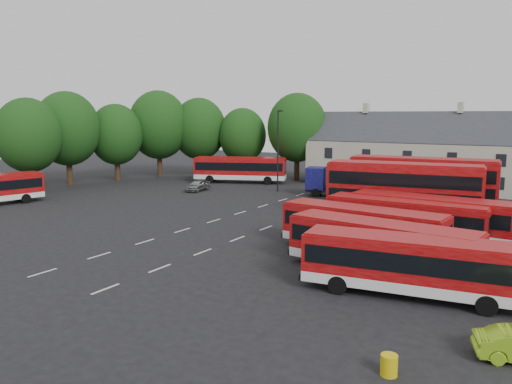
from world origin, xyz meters
TOP-DOWN VIEW (x-y plane):
  - ground at (0.00, 0.00)m, footprint 140.00×140.00m
  - lane_markings at (2.50, 2.00)m, footprint 5.15×33.80m
  - treeline at (-20.74, 19.36)m, footprint 29.92×32.59m
  - terrace_houses at (14.00, 30.00)m, footprint 35.70×7.13m
  - bus_row_a at (18.36, -7.11)m, footprint 10.52×3.74m
  - bus_row_b at (16.04, -4.56)m, footprint 10.53×3.44m
  - bus_row_c at (13.73, -1.02)m, footprint 10.54×3.33m
  - bus_row_d at (15.33, 3.00)m, footprint 10.58×2.53m
  - bus_row_e at (16.59, 4.60)m, footprint 10.97×3.06m
  - bus_dd_south at (13.46, 9.25)m, footprint 12.15×4.25m
  - bus_dd_north at (13.91, 13.55)m, footprint 12.35×3.74m
  - bus_north at (-10.90, 22.67)m, footprint 11.76×6.91m
  - box_truck at (4.61, 19.08)m, footprint 8.05×4.41m
  - silver_car at (-11.26, 14.30)m, footprint 1.90×3.91m
  - grit_bin at (19.63, -14.87)m, footprint 0.58×0.58m
  - lamppost at (-3.24, 18.77)m, footprint 0.63×0.24m

SIDE VIEW (x-z plane):
  - ground at x=0.00m, z-range 0.00..0.00m
  - lane_markings at x=2.50m, z-range 0.00..0.01m
  - grit_bin at x=19.63m, z-range 0.00..0.72m
  - silver_car at x=-11.26m, z-range 0.00..1.29m
  - bus_row_a at x=18.36m, z-range 0.29..3.21m
  - bus_row_b at x=16.04m, z-range 0.30..3.22m
  - bus_row_c at x=13.73m, z-range 0.30..3.23m
  - bus_row_d at x=15.33m, z-range 0.30..3.29m
  - bus_row_e at x=16.59m, z-range 0.31..3.38m
  - box_truck at x=4.61m, z-range 0.21..3.57m
  - bus_north at x=-10.90m, z-range 0.33..3.62m
  - bus_dd_south at x=13.46m, z-range 0.34..5.22m
  - bus_dd_north at x=13.91m, z-range 0.35..5.34m
  - terrace_houses at x=14.00m, z-range -1.17..8.89m
  - lamppost at x=-3.24m, z-range 0.31..9.46m
  - treeline at x=-20.74m, z-range 0.68..12.69m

